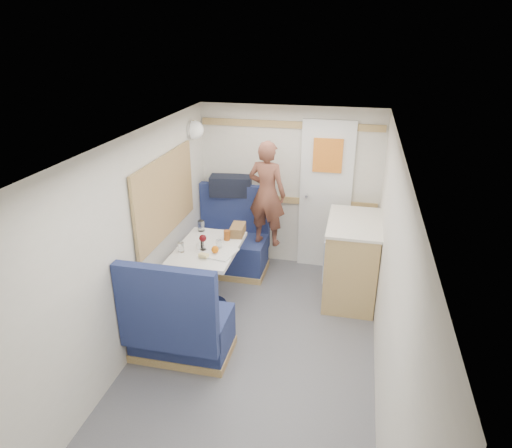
% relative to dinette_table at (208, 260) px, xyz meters
% --- Properties ---
extents(floor, '(4.50, 4.50, 0.00)m').
position_rel_dinette_table_xyz_m(floor, '(0.65, -1.00, -0.57)').
color(floor, '#515156').
rests_on(floor, ground).
extents(ceiling, '(4.50, 4.50, 0.00)m').
position_rel_dinette_table_xyz_m(ceiling, '(0.65, -1.00, 1.43)').
color(ceiling, silver).
rests_on(ceiling, wall_back).
extents(wall_back, '(2.20, 0.02, 2.00)m').
position_rel_dinette_table_xyz_m(wall_back, '(0.65, 1.25, 0.43)').
color(wall_back, silver).
rests_on(wall_back, floor).
extents(wall_left, '(0.02, 4.50, 2.00)m').
position_rel_dinette_table_xyz_m(wall_left, '(-0.45, -1.00, 0.43)').
color(wall_left, silver).
rests_on(wall_left, floor).
extents(wall_right, '(0.02, 4.50, 2.00)m').
position_rel_dinette_table_xyz_m(wall_right, '(1.75, -1.00, 0.43)').
color(wall_right, silver).
rests_on(wall_right, floor).
extents(oak_trim_low, '(2.15, 0.02, 0.08)m').
position_rel_dinette_table_xyz_m(oak_trim_low, '(0.65, 1.23, 0.28)').
color(oak_trim_low, olive).
rests_on(oak_trim_low, wall_back).
extents(oak_trim_high, '(2.15, 0.02, 0.08)m').
position_rel_dinette_table_xyz_m(oak_trim_high, '(0.65, 1.23, 1.21)').
color(oak_trim_high, olive).
rests_on(oak_trim_high, wall_back).
extents(side_window, '(0.04, 1.30, 0.72)m').
position_rel_dinette_table_xyz_m(side_window, '(-0.43, 0.00, 0.68)').
color(side_window, '#9FAD93').
rests_on(side_window, wall_left).
extents(rear_door, '(0.62, 0.12, 1.86)m').
position_rel_dinette_table_xyz_m(rear_door, '(1.10, 1.22, 0.41)').
color(rear_door, white).
rests_on(rear_door, wall_back).
extents(dinette_table, '(0.62, 0.92, 0.72)m').
position_rel_dinette_table_xyz_m(dinette_table, '(0.00, 0.00, 0.00)').
color(dinette_table, white).
rests_on(dinette_table, floor).
extents(bench_far, '(0.90, 0.59, 1.05)m').
position_rel_dinette_table_xyz_m(bench_far, '(-0.00, 0.86, -0.27)').
color(bench_far, '#171B4B').
rests_on(bench_far, floor).
extents(bench_near, '(0.90, 0.59, 1.05)m').
position_rel_dinette_table_xyz_m(bench_near, '(-0.00, -0.86, -0.27)').
color(bench_near, '#171B4B').
rests_on(bench_near, floor).
extents(ledge, '(0.90, 0.14, 0.04)m').
position_rel_dinette_table_xyz_m(ledge, '(-0.00, 1.12, 0.31)').
color(ledge, olive).
rests_on(ledge, bench_far).
extents(dome_light, '(0.20, 0.20, 0.20)m').
position_rel_dinette_table_xyz_m(dome_light, '(-0.39, 0.85, 1.18)').
color(dome_light, white).
rests_on(dome_light, wall_left).
extents(galley_counter, '(0.57, 0.92, 0.92)m').
position_rel_dinette_table_xyz_m(galley_counter, '(1.47, 0.55, -0.10)').
color(galley_counter, olive).
rests_on(galley_counter, floor).
extents(person, '(0.50, 0.38, 1.23)m').
position_rel_dinette_table_xyz_m(person, '(0.46, 0.80, 0.50)').
color(person, brown).
rests_on(person, bench_far).
extents(duffel_bag, '(0.54, 0.31, 0.24)m').
position_rel_dinette_table_xyz_m(duffel_bag, '(-0.06, 1.12, 0.46)').
color(duffel_bag, black).
rests_on(duffel_bag, ledge).
extents(tray, '(0.29, 0.35, 0.02)m').
position_rel_dinette_table_xyz_m(tray, '(0.20, -0.12, 0.16)').
color(tray, white).
rests_on(tray, dinette_table).
extents(orange_fruit, '(0.07, 0.07, 0.07)m').
position_rel_dinette_table_xyz_m(orange_fruit, '(0.13, -0.15, 0.21)').
color(orange_fruit, orange).
rests_on(orange_fruit, tray).
extents(cheese_block, '(0.10, 0.07, 0.03)m').
position_rel_dinette_table_xyz_m(cheese_block, '(0.04, -0.25, 0.19)').
color(cheese_block, '#F5DF8E').
rests_on(cheese_block, tray).
extents(wine_glass, '(0.08, 0.08, 0.17)m').
position_rel_dinette_table_xyz_m(wine_glass, '(-0.02, -0.07, 0.28)').
color(wine_glass, white).
rests_on(wine_glass, dinette_table).
extents(tumbler_left, '(0.06, 0.06, 0.10)m').
position_rel_dinette_table_xyz_m(tumbler_left, '(-0.23, -0.17, 0.20)').
color(tumbler_left, silver).
rests_on(tumbler_left, dinette_table).
extents(tumbler_mid, '(0.08, 0.08, 0.12)m').
position_rel_dinette_table_xyz_m(tumbler_mid, '(-0.20, 0.38, 0.22)').
color(tumbler_mid, white).
rests_on(tumbler_mid, dinette_table).
extents(tumbler_right, '(0.06, 0.06, 0.10)m').
position_rel_dinette_table_xyz_m(tumbler_right, '(0.13, -0.02, 0.20)').
color(tumbler_right, silver).
rests_on(tumbler_right, dinette_table).
extents(beer_glass, '(0.07, 0.07, 0.11)m').
position_rel_dinette_table_xyz_m(beer_glass, '(0.15, 0.21, 0.21)').
color(beer_glass, brown).
rests_on(beer_glass, dinette_table).
extents(pepper_grinder, '(0.03, 0.03, 0.09)m').
position_rel_dinette_table_xyz_m(pepper_grinder, '(-0.05, -0.02, 0.20)').
color(pepper_grinder, black).
rests_on(pepper_grinder, dinette_table).
extents(salt_grinder, '(0.03, 0.03, 0.08)m').
position_rel_dinette_table_xyz_m(salt_grinder, '(-0.07, -0.08, 0.19)').
color(salt_grinder, white).
rests_on(salt_grinder, dinette_table).
extents(bread_loaf, '(0.16, 0.27, 0.11)m').
position_rel_dinette_table_xyz_m(bread_loaf, '(0.22, 0.38, 0.21)').
color(bread_loaf, brown).
rests_on(bread_loaf, dinette_table).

